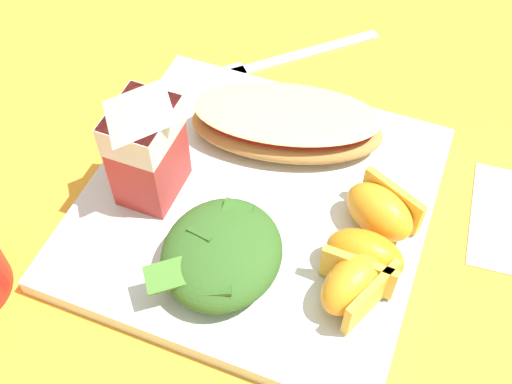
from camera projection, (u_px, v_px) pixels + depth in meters
ground at (256, 210)px, 0.54m from camera, size 3.00×3.00×0.00m
white_plate at (256, 205)px, 0.54m from camera, size 0.28×0.28×0.02m
cheesy_pizza_bread at (291, 125)px, 0.56m from camera, size 0.12×0.18×0.04m
green_salad_pile at (226, 255)px, 0.47m from camera, size 0.11×0.09×0.04m
milk_carton at (145, 140)px, 0.49m from camera, size 0.06×0.05×0.11m
orange_wedge_front at (356, 284)px, 0.46m from camera, size 0.07×0.06×0.04m
orange_wedge_middle at (364, 257)px, 0.47m from camera, size 0.04×0.06×0.04m
orange_wedge_rear at (381, 210)px, 0.50m from camera, size 0.06×0.07×0.04m
metal_fork at (283, 59)px, 0.66m from camera, size 0.14×0.15×0.01m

